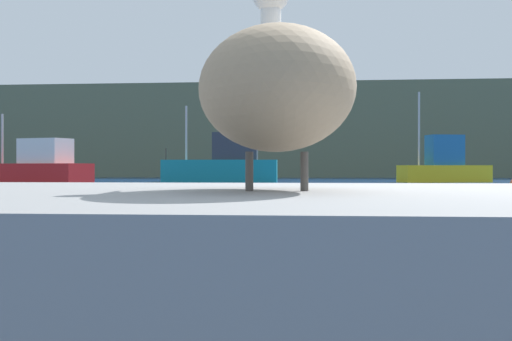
% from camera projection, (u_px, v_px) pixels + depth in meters
% --- Properties ---
extents(ground_plane, '(260.00, 260.00, 0.00)m').
position_uv_depth(ground_plane, '(478.00, 340.00, 3.57)').
color(ground_plane, navy).
extents(hillside_backdrop, '(140.00, 13.27, 8.21)m').
position_uv_depth(hillside_backdrop, '(343.00, 133.00, 68.44)').
color(hillside_backdrop, '#5B664C').
rests_on(hillside_backdrop, ground).
extents(pier_dock, '(3.65, 2.91, 0.75)m').
position_uv_depth(pier_dock, '(276.00, 289.00, 2.80)').
color(pier_dock, gray).
rests_on(pier_dock, ground).
extents(pelican, '(0.74, 1.51, 0.93)m').
position_uv_depth(pelican, '(276.00, 88.00, 2.81)').
color(pelican, gray).
rests_on(pelican, pier_dock).
extents(fishing_boat_yellow, '(5.56, 3.24, 5.28)m').
position_uv_depth(fishing_boat_yellow, '(444.00, 166.00, 43.31)').
color(fishing_boat_yellow, yellow).
rests_on(fishing_boat_yellow, ground).
extents(fishing_boat_red, '(7.16, 4.22, 3.83)m').
position_uv_depth(fishing_boat_red, '(35.00, 168.00, 39.84)').
color(fishing_boat_red, red).
rests_on(fishing_boat_red, ground).
extents(fishing_boat_teal, '(6.83, 2.53, 4.52)m').
position_uv_depth(fishing_boat_teal, '(224.00, 165.00, 43.44)').
color(fishing_boat_teal, teal).
rests_on(fishing_boat_teal, ground).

